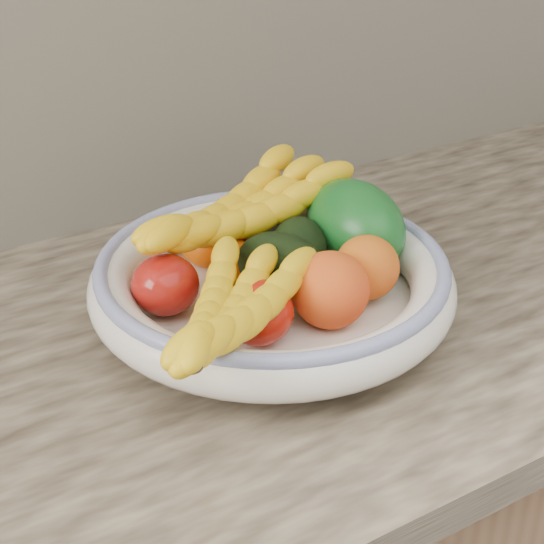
{
  "coord_description": "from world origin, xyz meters",
  "views": [
    {
      "loc": [
        -0.4,
        1.0,
        1.39
      ],
      "look_at": [
        0.0,
        1.66,
        0.96
      ],
      "focal_mm": 55.0,
      "sensor_mm": 36.0,
      "label": 1
    }
  ],
  "objects_px": {
    "banana_bunch_front": "(230,319)",
    "fruit_bowl": "(272,281)",
    "green_mango": "(355,225)",
    "banana_bunch_back": "(240,219)"
  },
  "relations": [
    {
      "from": "fruit_bowl",
      "to": "green_mango",
      "type": "relative_size",
      "value": 2.73
    },
    {
      "from": "banana_bunch_front",
      "to": "fruit_bowl",
      "type": "bearing_deg",
      "value": -0.02
    },
    {
      "from": "fruit_bowl",
      "to": "banana_bunch_back",
      "type": "height_order",
      "value": "banana_bunch_back"
    },
    {
      "from": "banana_bunch_back",
      "to": "banana_bunch_front",
      "type": "height_order",
      "value": "banana_bunch_back"
    },
    {
      "from": "fruit_bowl",
      "to": "banana_bunch_back",
      "type": "distance_m",
      "value": 0.09
    },
    {
      "from": "fruit_bowl",
      "to": "banana_bunch_back",
      "type": "relative_size",
      "value": 1.23
    },
    {
      "from": "green_mango",
      "to": "banana_bunch_front",
      "type": "height_order",
      "value": "green_mango"
    },
    {
      "from": "fruit_bowl",
      "to": "banana_bunch_front",
      "type": "height_order",
      "value": "banana_bunch_front"
    },
    {
      "from": "fruit_bowl",
      "to": "banana_bunch_front",
      "type": "xyz_separation_m",
      "value": [
        -0.1,
        -0.09,
        0.03
      ]
    },
    {
      "from": "green_mango",
      "to": "banana_bunch_back",
      "type": "bearing_deg",
      "value": 151.94
    }
  ]
}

